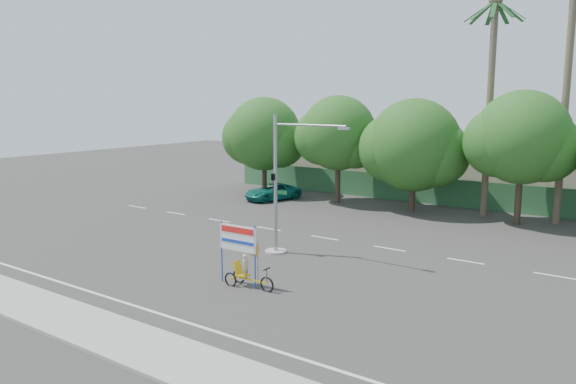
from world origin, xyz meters
The scene contains 14 objects.
ground centered at (0.00, 0.00, 0.00)m, with size 120.00×120.00×0.00m, color #33302D.
sidewalk_near centered at (0.00, -7.50, 0.06)m, with size 50.00×2.40×0.12m, color gray.
fence centered at (0.00, 21.50, 1.00)m, with size 38.00×0.08×2.00m, color #336B3D.
building_left centered at (-10.00, 26.00, 2.00)m, with size 12.00×8.00×4.00m, color beige.
building_right centered at (8.00, 26.00, 1.80)m, with size 14.00×8.00×3.60m, color beige.
tree_far_left centered at (-14.05, 18.00, 4.76)m, with size 7.14×6.00×7.96m.
tree_left centered at (-7.05, 18.00, 5.06)m, with size 6.66×5.60×8.07m.
tree_center centered at (-1.05, 18.00, 4.47)m, with size 7.62×6.40×7.85m.
tree_right centered at (5.95, 18.00, 5.24)m, with size 6.90×5.80×8.36m.
palm_tall centered at (8.00, 19.50, 10.46)m, with size 3.73×3.79×17.45m.
palm_short centered at (3.50, 19.50, 8.86)m, with size 3.73×3.79×14.45m.
traffic_signal centered at (-2.20, 3.98, 2.92)m, with size 4.72×1.10×7.00m.
trike_billboard centered at (-0.47, -1.05, 1.09)m, with size 2.77×0.64×2.72m.
pickup_truck centered at (-11.70, 16.03, 0.64)m, with size 2.11×4.57×1.27m, color #0F6A5C.
Camera 1 is at (14.10, -18.44, 7.78)m, focal length 35.00 mm.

